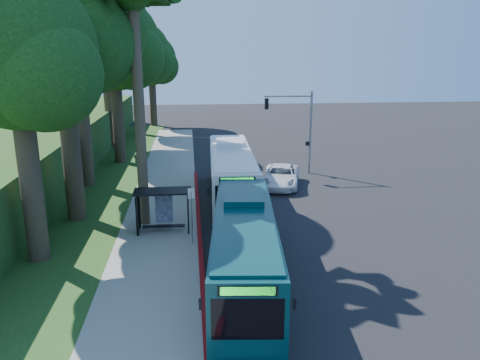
{
  "coord_description": "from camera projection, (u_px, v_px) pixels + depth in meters",
  "views": [
    {
      "loc": [
        -5.38,
        -28.48,
        9.86
      ],
      "look_at": [
        -2.19,
        1.0,
        1.95
      ],
      "focal_mm": 35.0,
      "sensor_mm": 36.0,
      "label": 1
    }
  ],
  "objects": [
    {
      "name": "white_bus",
      "position": [
        231.0,
        174.0,
        32.42
      ],
      "size": [
        3.35,
        13.32,
        3.94
      ],
      "rotation": [
        0.0,
        0.0,
        -0.04
      ],
      "color": "silver",
      "rests_on": "ground"
    },
    {
      "name": "tree_2",
      "position": [
        114.0,
        48.0,
        41.87
      ],
      "size": [
        8.82,
        8.4,
        15.12
      ],
      "color": "#382B1E",
      "rests_on": "ground"
    },
    {
      "name": "red_curb",
      "position": [
        200.0,
        237.0,
        26.08
      ],
      "size": [
        0.25,
        30.0,
        0.13
      ],
      "primitive_type": "cube",
      "color": "maroon",
      "rests_on": "ground"
    },
    {
      "name": "tree_6",
      "position": [
        18.0,
        59.0,
        20.84
      ],
      "size": [
        7.56,
        7.2,
        13.74
      ],
      "color": "#382B1E",
      "rests_on": "ground"
    },
    {
      "name": "pickup",
      "position": [
        281.0,
        176.0,
        36.3
      ],
      "size": [
        4.03,
        6.25,
        1.6
      ],
      "primitive_type": "imported",
      "rotation": [
        0.0,
        0.0,
        -0.25
      ],
      "color": "white",
      "rests_on": "ground"
    },
    {
      "name": "teal_bus",
      "position": [
        244.0,
        247.0,
        20.39
      ],
      "size": [
        3.8,
        12.38,
        3.63
      ],
      "rotation": [
        0.0,
        0.0,
        -0.1
      ],
      "color": "#0A3638",
      "rests_on": "ground"
    },
    {
      "name": "tree_5",
      "position": [
        152.0,
        62.0,
        65.47
      ],
      "size": [
        7.35,
        7.0,
        12.86
      ],
      "color": "#382B1E",
      "rests_on": "ground"
    },
    {
      "name": "bus_shelter",
      "position": [
        159.0,
        202.0,
        26.49
      ],
      "size": [
        3.2,
        1.51,
        2.55
      ],
      "color": "black",
      "rests_on": "ground"
    },
    {
      "name": "tree_3",
      "position": [
        106.0,
        35.0,
        48.96
      ],
      "size": [
        10.08,
        9.6,
        17.28
      ],
      "color": "#382B1E",
      "rests_on": "ground"
    },
    {
      "name": "tree_1",
      "position": [
        74.0,
        14.0,
        33.45
      ],
      "size": [
        10.5,
        10.0,
        18.26
      ],
      "color": "#382B1E",
      "rests_on": "ground"
    },
    {
      "name": "tree_0",
      "position": [
        62.0,
        31.0,
        26.26
      ],
      "size": [
        8.4,
        8.0,
        15.7
      ],
      "color": "#382B1E",
      "rests_on": "ground"
    },
    {
      "name": "stop_sign_pole",
      "position": [
        192.0,
        208.0,
        24.56
      ],
      "size": [
        0.35,
        0.06,
        3.17
      ],
      "color": "gray",
      "rests_on": "ground"
    },
    {
      "name": "tree_4",
      "position": [
        139.0,
        57.0,
        57.49
      ],
      "size": [
        8.4,
        8.0,
        14.14
      ],
      "color": "#382B1E",
      "rests_on": "ground"
    },
    {
      "name": "sidewalk",
      "position": [
        162.0,
        215.0,
        29.68
      ],
      "size": [
        4.5,
        70.0,
        0.12
      ],
      "primitive_type": "cube",
      "color": "gray",
      "rests_on": "ground"
    },
    {
      "name": "traffic_signal_pole",
      "position": [
        299.0,
        122.0,
        39.32
      ],
      "size": [
        4.1,
        0.3,
        7.0
      ],
      "color": "gray",
      "rests_on": "ground"
    },
    {
      "name": "palm_tree",
      "position": [
        133.0,
        7.0,
        24.97
      ],
      "size": [
        4.2,
        4.2,
        14.4
      ],
      "color": "#4C3F2D",
      "rests_on": "ground"
    },
    {
      "name": "grass_verge",
      "position": [
        86.0,
        196.0,
        33.9
      ],
      "size": [
        8.0,
        70.0,
        0.06
      ],
      "primitive_type": "cube",
      "color": "#234719",
      "rests_on": "ground"
    },
    {
      "name": "ground",
      "position": [
        275.0,
        212.0,
        30.46
      ],
      "size": [
        140.0,
        140.0,
        0.0
      ],
      "primitive_type": "plane",
      "color": "black",
      "rests_on": "ground"
    }
  ]
}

